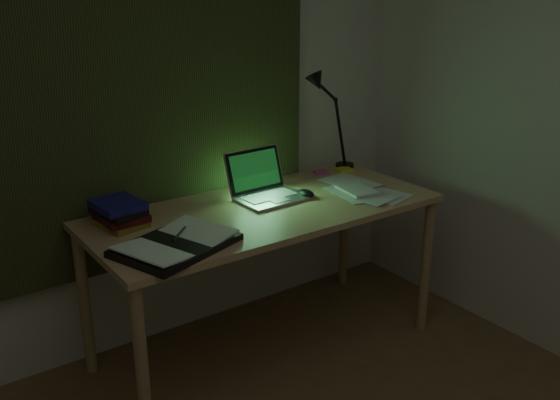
# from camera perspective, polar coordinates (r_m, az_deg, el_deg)

# --- Properties ---
(wall_back) EXTENTS (3.50, 0.00, 2.50)m
(wall_back) POSITION_cam_1_polar(r_m,az_deg,el_deg) (2.87, -17.12, 8.74)
(wall_back) COLOR silver
(wall_back) RESTS_ON ground
(curtain) EXTENTS (2.20, 0.06, 2.00)m
(curtain) POSITION_cam_1_polar(r_m,az_deg,el_deg) (2.80, -17.25, 12.65)
(curtain) COLOR #2B3219
(curtain) RESTS_ON wall_back
(desk) EXTENTS (1.64, 0.72, 0.75)m
(desk) POSITION_cam_1_polar(r_m,az_deg,el_deg) (3.03, -1.33, -7.35)
(desk) COLOR tan
(desk) RESTS_ON floor
(laptop) EXTENTS (0.33, 0.37, 0.23)m
(laptop) POSITION_cam_1_polar(r_m,az_deg,el_deg) (2.94, -0.77, 2.08)
(laptop) COLOR silver
(laptop) RESTS_ON desk
(open_textbook) EXTENTS (0.53, 0.45, 0.04)m
(open_textbook) POSITION_cam_1_polar(r_m,az_deg,el_deg) (2.48, -9.49, -3.96)
(open_textbook) COLOR white
(open_textbook) RESTS_ON desk
(book_stack) EXTENTS (0.21, 0.24, 0.11)m
(book_stack) POSITION_cam_1_polar(r_m,az_deg,el_deg) (2.74, -14.41, -1.19)
(book_stack) COLOR white
(book_stack) RESTS_ON desk
(loose_papers) EXTENTS (0.42, 0.43, 0.02)m
(loose_papers) POSITION_cam_1_polar(r_m,az_deg,el_deg) (3.09, 6.17, 0.80)
(loose_papers) COLOR silver
(loose_papers) RESTS_ON desk
(mouse) EXTENTS (0.06, 0.10, 0.04)m
(mouse) POSITION_cam_1_polar(r_m,az_deg,el_deg) (3.02, 2.40, 0.61)
(mouse) COLOR black
(mouse) RESTS_ON desk
(sticky_yellow) EXTENTS (0.09, 0.09, 0.02)m
(sticky_yellow) POSITION_cam_1_polar(r_m,az_deg,el_deg) (3.44, 5.90, 2.75)
(sticky_yellow) COLOR yellow
(sticky_yellow) RESTS_ON desk
(sticky_pink) EXTENTS (0.08, 0.08, 0.01)m
(sticky_pink) POSITION_cam_1_polar(r_m,az_deg,el_deg) (3.40, 3.76, 2.56)
(sticky_pink) COLOR #E85AA0
(sticky_pink) RESTS_ON desk
(desk_lamp) EXTENTS (0.41, 0.34, 0.54)m
(desk_lamp) POSITION_cam_1_polar(r_m,az_deg,el_deg) (3.46, 6.09, 7.34)
(desk_lamp) COLOR black
(desk_lamp) RESTS_ON desk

